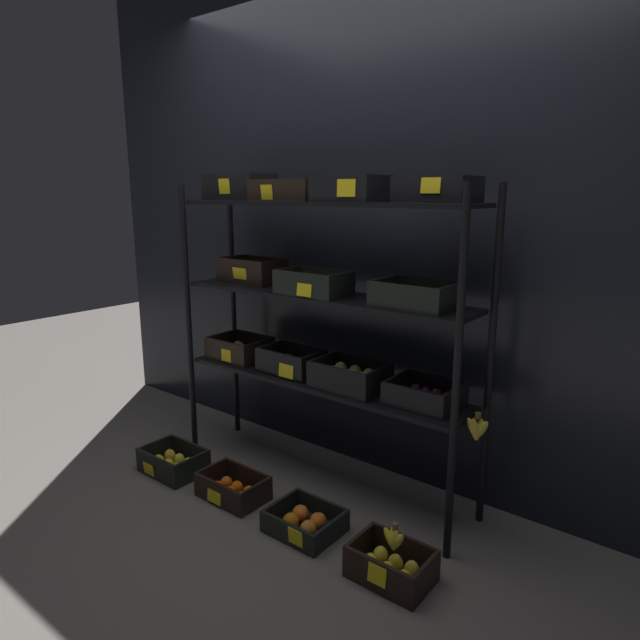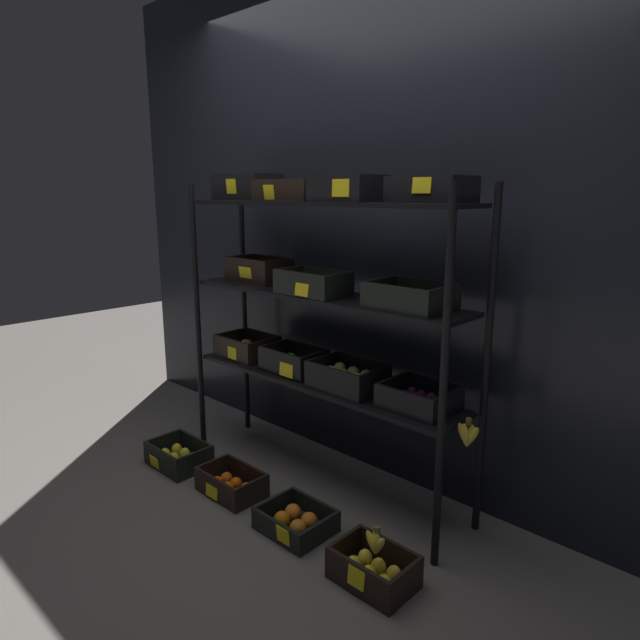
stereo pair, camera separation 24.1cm
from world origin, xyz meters
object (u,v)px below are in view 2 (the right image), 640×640
object	(u,v)px
display_rack	(319,293)
crate_ground_right_lemon	(374,570)
crate_ground_lemon	(179,457)
crate_ground_orange	(296,521)
banana_bunch_loose	(376,543)
crate_ground_tangerine	(232,485)

from	to	relation	value
display_rack	crate_ground_right_lemon	size ratio (longest dim) A/B	5.48
crate_ground_lemon	crate_ground_right_lemon	xyz separation A→B (m)	(1.37, -0.01, 0.00)
crate_ground_right_lemon	display_rack	bearing A→B (deg)	148.41
crate_ground_orange	crate_ground_right_lemon	bearing A→B (deg)	-3.92
crate_ground_lemon	banana_bunch_loose	size ratio (longest dim) A/B	2.85
crate_ground_tangerine	crate_ground_orange	xyz separation A→B (m)	(0.46, 0.00, -0.00)
banana_bunch_loose	crate_ground_lemon	bearing A→B (deg)	179.36
display_rack	crate_ground_orange	size ratio (longest dim) A/B	5.55
display_rack	banana_bunch_loose	xyz separation A→B (m)	(0.72, -0.44, -0.81)
crate_ground_lemon	crate_ground_orange	bearing A→B (deg)	1.54
crate_ground_lemon	crate_ground_tangerine	size ratio (longest dim) A/B	0.99
display_rack	crate_ground_orange	xyz separation A→B (m)	(0.24, -0.40, -0.96)
crate_ground_tangerine	banana_bunch_loose	distance (m)	0.95
display_rack	crate_ground_right_lemon	xyz separation A→B (m)	(0.70, -0.43, -0.94)
crate_ground_lemon	crate_ground_right_lemon	bearing A→B (deg)	-0.32
crate_ground_orange	crate_ground_right_lemon	xyz separation A→B (m)	(0.47, -0.03, 0.01)
display_rack	crate_ground_lemon	world-z (taller)	display_rack
crate_ground_right_lemon	crate_ground_orange	bearing A→B (deg)	176.08
crate_ground_lemon	crate_ground_right_lemon	world-z (taller)	crate_ground_right_lemon
banana_bunch_loose	crate_ground_orange	bearing A→B (deg)	175.27
display_rack	crate_ground_tangerine	size ratio (longest dim) A/B	5.14
crate_ground_tangerine	banana_bunch_loose	world-z (taller)	banana_bunch_loose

